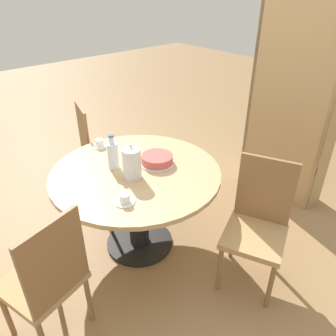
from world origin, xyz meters
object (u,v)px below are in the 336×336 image
(chair_a, at_px, (98,148))
(cake_main, at_px, (157,160))
(cup_b, at_px, (125,199))
(water_bottle, at_px, (113,155))
(coffee_pot, at_px, (132,163))
(chair_b, at_px, (47,279))
(cup_a, at_px, (100,144))
(chair_c, at_px, (258,223))
(bookshelf, at_px, (292,106))

(chair_a, relative_size, cake_main, 3.50)
(chair_a, relative_size, cup_b, 7.36)
(water_bottle, bearing_deg, cake_main, 59.13)
(chair_a, relative_size, coffee_pot, 3.58)
(chair_b, xyz_separation_m, cup_a, (-0.86, 0.91, 0.26))
(coffee_pot, xyz_separation_m, water_bottle, (-0.21, -0.03, -0.01))
(chair_b, relative_size, water_bottle, 3.50)
(coffee_pot, xyz_separation_m, cup_b, (0.22, -0.22, -0.10))
(chair_c, height_order, coffee_pot, coffee_pot)
(chair_c, distance_m, bookshelf, 1.38)
(chair_a, distance_m, cup_a, 0.51)
(chair_b, bearing_deg, bookshelf, 164.67)
(chair_c, bearing_deg, bookshelf, 90.10)
(chair_b, bearing_deg, cake_main, 179.66)
(chair_b, bearing_deg, cup_a, -152.00)
(chair_b, bearing_deg, coffee_pot, -177.98)
(coffee_pot, bearing_deg, cup_a, 172.07)
(chair_a, bearing_deg, cup_a, 170.35)
(chair_c, bearing_deg, cup_a, 173.88)
(coffee_pot, height_order, cup_a, coffee_pot)
(chair_b, distance_m, bookshelf, 2.58)
(chair_c, relative_size, water_bottle, 3.50)
(coffee_pot, height_order, water_bottle, water_bottle)
(coffee_pot, distance_m, cup_a, 0.61)
(bookshelf, bearing_deg, chair_b, 89.91)
(chair_a, distance_m, cake_main, 1.00)
(chair_c, relative_size, cake_main, 3.50)
(chair_a, bearing_deg, cup_b, 174.18)
(cup_a, bearing_deg, coffee_pot, -7.93)
(chair_c, bearing_deg, cup_b, -150.71)
(chair_a, bearing_deg, chair_b, 155.18)
(chair_b, height_order, water_bottle, water_bottle)
(cup_a, bearing_deg, cup_b, -20.58)
(cake_main, bearing_deg, cup_a, -162.07)
(coffee_pot, height_order, cake_main, coffee_pot)
(chair_a, xyz_separation_m, cup_b, (1.21, -0.50, 0.26))
(cake_main, distance_m, cup_a, 0.59)
(coffee_pot, bearing_deg, chair_b, -72.74)
(cup_a, bearing_deg, cake_main, 17.93)
(chair_a, height_order, bookshelf, bookshelf)
(chair_b, height_order, bookshelf, bookshelf)
(chair_a, height_order, chair_b, same)
(bookshelf, bearing_deg, coffee_pot, 81.35)
(water_bottle, relative_size, cake_main, 1.00)
(cake_main, height_order, cup_b, cake_main)
(chair_a, height_order, cup_b, chair_a)
(cake_main, height_order, cup_a, cake_main)
(bookshelf, bearing_deg, water_bottle, 74.90)
(chair_b, xyz_separation_m, cup_b, (-0.04, 0.60, 0.26))
(chair_b, relative_size, coffee_pot, 3.58)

